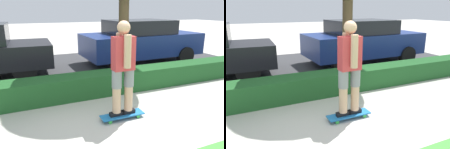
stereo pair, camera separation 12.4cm
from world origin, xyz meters
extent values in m
plane|color=#BCB7AD|center=(0.00, 0.00, 0.00)|extent=(60.00, 60.00, 0.00)
cube|color=#38383A|center=(0.00, 4.20, 0.00)|extent=(12.57, 5.00, 0.01)
cube|color=#1E5123|center=(0.00, 1.60, 0.26)|extent=(12.57, 0.60, 0.51)
cube|color=#1E6BAD|center=(0.10, 0.26, 0.08)|extent=(0.82, 0.24, 0.02)
cylinder|color=green|center=(0.38, 0.17, 0.03)|extent=(0.07, 0.04, 0.07)
cylinder|color=green|center=(0.38, 0.35, 0.03)|extent=(0.07, 0.04, 0.07)
cylinder|color=green|center=(-0.18, 0.17, 0.03)|extent=(0.07, 0.04, 0.07)
cylinder|color=green|center=(-0.18, 0.35, 0.03)|extent=(0.07, 0.04, 0.07)
cube|color=black|center=(-0.01, 0.26, 0.12)|extent=(0.26, 0.09, 0.07)
cylinder|color=tan|center=(-0.01, 0.26, 0.55)|extent=(0.15, 0.15, 0.78)
cylinder|color=gray|center=(-0.01, 0.26, 0.78)|extent=(0.18, 0.18, 0.31)
cube|color=black|center=(0.22, 0.26, 0.12)|extent=(0.26, 0.09, 0.07)
cylinder|color=tan|center=(0.22, 0.26, 0.55)|extent=(0.15, 0.15, 0.78)
cylinder|color=gray|center=(0.22, 0.26, 0.78)|extent=(0.18, 0.18, 0.31)
cube|color=#C6383D|center=(0.10, 0.26, 1.22)|extent=(0.37, 0.20, 0.58)
cylinder|color=tan|center=(0.10, 0.10, 1.28)|extent=(0.12, 0.12, 0.54)
cylinder|color=tan|center=(0.10, 0.41, 1.28)|extent=(0.12, 0.12, 0.54)
sphere|color=tan|center=(0.10, 0.26, 1.66)|extent=(0.22, 0.22, 0.22)
cylinder|color=brown|center=(1.04, 2.17, 1.43)|extent=(0.26, 0.26, 2.85)
cylinder|color=black|center=(-1.44, 3.24, 0.32)|extent=(0.65, 0.21, 0.65)
cylinder|color=black|center=(-1.44, 4.84, 0.32)|extent=(0.65, 0.21, 0.65)
cube|color=navy|center=(2.68, 4.03, 0.70)|extent=(4.36, 2.09, 0.77)
cube|color=black|center=(2.55, 4.03, 1.33)|extent=(2.29, 1.79, 0.48)
cylinder|color=black|center=(4.01, 3.13, 0.32)|extent=(0.64, 0.23, 0.64)
cylinder|color=black|center=(4.01, 4.93, 0.32)|extent=(0.64, 0.23, 0.64)
cylinder|color=black|center=(1.35, 3.13, 0.32)|extent=(0.64, 0.23, 0.64)
cylinder|color=black|center=(1.35, 4.93, 0.32)|extent=(0.64, 0.23, 0.64)
camera|label=1|loc=(-1.49, -3.01, 1.95)|focal=35.00mm
camera|label=2|loc=(-1.61, -2.96, 1.95)|focal=35.00mm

